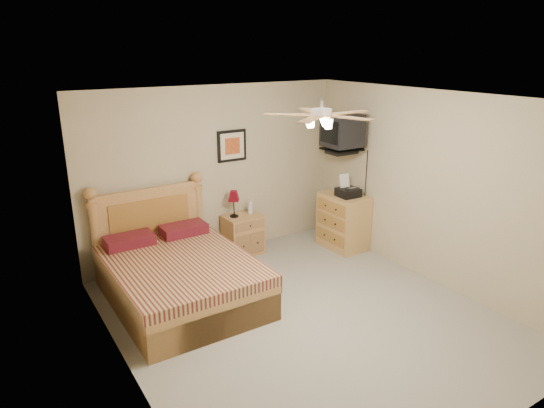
% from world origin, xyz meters
% --- Properties ---
extents(floor, '(4.50, 4.50, 0.00)m').
position_xyz_m(floor, '(0.00, 0.00, 0.00)').
color(floor, gray).
rests_on(floor, ground).
extents(ceiling, '(4.00, 4.50, 0.04)m').
position_xyz_m(ceiling, '(0.00, 0.00, 2.50)').
color(ceiling, white).
rests_on(ceiling, ground).
extents(wall_back, '(4.00, 0.04, 2.50)m').
position_xyz_m(wall_back, '(0.00, 2.25, 1.25)').
color(wall_back, tan).
rests_on(wall_back, ground).
extents(wall_front, '(4.00, 0.04, 2.50)m').
position_xyz_m(wall_front, '(0.00, -2.25, 1.25)').
color(wall_front, tan).
rests_on(wall_front, ground).
extents(wall_left, '(0.04, 4.50, 2.50)m').
position_xyz_m(wall_left, '(-2.00, 0.00, 1.25)').
color(wall_left, tan).
rests_on(wall_left, ground).
extents(wall_right, '(0.04, 4.50, 2.50)m').
position_xyz_m(wall_right, '(2.00, 0.00, 1.25)').
color(wall_right, tan).
rests_on(wall_right, ground).
extents(bed, '(1.59, 2.07, 1.33)m').
position_xyz_m(bed, '(-1.05, 1.12, 0.67)').
color(bed, '#AE7A3D').
rests_on(bed, ground).
extents(nightstand, '(0.57, 0.43, 0.60)m').
position_xyz_m(nightstand, '(0.30, 2.00, 0.30)').
color(nightstand, '#B1844F').
rests_on(nightstand, ground).
extents(table_lamp, '(0.25, 0.25, 0.40)m').
position_xyz_m(table_lamp, '(0.18, 2.04, 0.80)').
color(table_lamp, '#5D0411').
rests_on(table_lamp, nightstand).
extents(lotion_bottle, '(0.12, 0.12, 0.23)m').
position_xyz_m(lotion_bottle, '(0.45, 2.04, 0.71)').
color(lotion_bottle, silver).
rests_on(lotion_bottle, nightstand).
extents(framed_picture, '(0.46, 0.04, 0.46)m').
position_xyz_m(framed_picture, '(0.27, 2.23, 1.62)').
color(framed_picture, black).
rests_on(framed_picture, wall_back).
extents(dresser, '(0.52, 0.73, 0.85)m').
position_xyz_m(dresser, '(1.73, 1.38, 0.42)').
color(dresser, tan).
rests_on(dresser, ground).
extents(fax_machine, '(0.32, 0.34, 0.33)m').
position_xyz_m(fax_machine, '(1.73, 1.30, 1.01)').
color(fax_machine, black).
rests_on(fax_machine, dresser).
extents(magazine_lower, '(0.26, 0.31, 0.03)m').
position_xyz_m(magazine_lower, '(1.69, 1.65, 0.86)').
color(magazine_lower, '#B4A38D').
rests_on(magazine_lower, dresser).
extents(magazine_upper, '(0.21, 0.26, 0.02)m').
position_xyz_m(magazine_upper, '(1.71, 1.66, 0.88)').
color(magazine_upper, tan).
rests_on(magazine_upper, magazine_lower).
extents(wall_tv, '(0.56, 0.46, 0.58)m').
position_xyz_m(wall_tv, '(1.75, 1.34, 1.81)').
color(wall_tv, black).
rests_on(wall_tv, wall_right).
extents(ceiling_fan, '(1.14, 1.14, 0.28)m').
position_xyz_m(ceiling_fan, '(0.00, -0.20, 2.36)').
color(ceiling_fan, white).
rests_on(ceiling_fan, ceiling).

